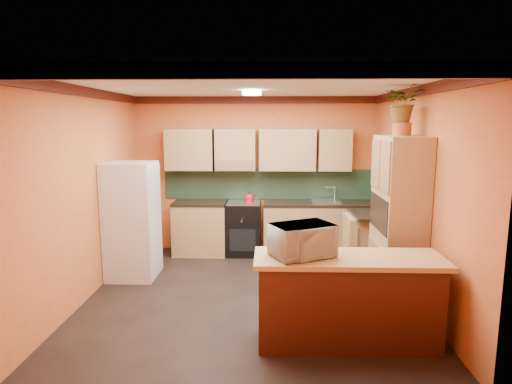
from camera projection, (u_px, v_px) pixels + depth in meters
room_shell at (252, 136)px, 5.62m from camera, size 4.24×4.24×2.72m
base_cabinets_back at (280, 229)px, 7.37m from camera, size 3.65×0.60×0.88m
countertop_back at (280, 203)px, 7.29m from camera, size 3.65×0.62×0.04m
stove at (244, 228)px, 7.38m from camera, size 0.58×0.58×0.91m
kettle at (249, 198)px, 7.24m from camera, size 0.20×0.20×0.18m
sink at (326, 201)px, 7.26m from camera, size 0.48×0.40×0.03m
base_cabinets_right at (372, 245)px, 6.44m from camera, size 0.60×0.80×0.88m
countertop_right at (373, 215)px, 6.37m from camera, size 0.62×0.80×0.04m
fridge at (132, 220)px, 6.21m from camera, size 0.68×0.66×1.70m
pantry at (398, 221)px, 5.31m from camera, size 0.48×0.90×2.10m
fern_pot at (402, 129)px, 5.17m from camera, size 0.22×0.22×0.16m
fern at (403, 102)px, 5.12m from camera, size 0.48×0.43×0.49m
breakfast_bar at (347, 303)px, 4.36m from camera, size 1.80×0.55×0.88m
bar_top at (349, 259)px, 4.29m from camera, size 1.90×0.65×0.05m
microwave at (302, 240)px, 4.27m from camera, size 0.71×0.63×0.33m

